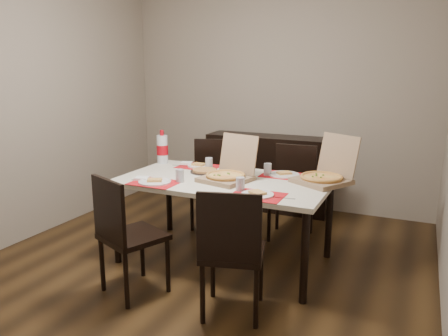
{
  "coord_description": "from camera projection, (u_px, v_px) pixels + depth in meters",
  "views": [
    {
      "loc": [
        1.65,
        -3.15,
        1.69
      ],
      "look_at": [
        0.13,
        0.19,
        0.85
      ],
      "focal_mm": 35.0,
      "sensor_mm": 36.0,
      "label": 1
    }
  ],
  "objects": [
    {
      "name": "dining_table",
      "position": [
        224.0,
        187.0,
        3.81
      ],
      "size": [
        1.8,
        1.0,
        0.75
      ],
      "color": "beige",
      "rests_on": "ground"
    },
    {
      "name": "napkin_loose",
      "position": [
        232.0,
        182.0,
        3.66
      ],
      "size": [
        0.15,
        0.16,
        0.02
      ],
      "primitive_type": "cube",
      "rotation": [
        0.0,
        0.0,
        1.07
      ],
      "color": "white",
      "rests_on": "dining_table"
    },
    {
      "name": "setting_far_right",
      "position": [
        280.0,
        173.0,
        3.91
      ],
      "size": [
        0.49,
        0.3,
        0.11
      ],
      "color": "red",
      "rests_on": "dining_table"
    },
    {
      "name": "chair_far_right",
      "position": [
        293.0,
        187.0,
        4.43
      ],
      "size": [
        0.45,
        0.45,
        0.93
      ],
      "color": "black",
      "rests_on": "ground"
    },
    {
      "name": "sideboard",
      "position": [
        268.0,
        172.0,
        5.32
      ],
      "size": [
        1.5,
        0.4,
        0.9
      ],
      "primitive_type": "cube",
      "color": "black",
      "rests_on": "ground"
    },
    {
      "name": "chair_far_left",
      "position": [
        212.0,
        179.0,
        4.78
      ],
      "size": [
        0.53,
        0.53,
        0.93
      ],
      "color": "black",
      "rests_on": "ground"
    },
    {
      "name": "ground",
      "position": [
        202.0,
        266.0,
        3.85
      ],
      "size": [
        3.8,
        4.0,
        0.02
      ],
      "primitive_type": "cube",
      "color": "#3B2712",
      "rests_on": "ground"
    },
    {
      "name": "dip_bowl",
      "position": [
        246.0,
        174.0,
        3.89
      ],
      "size": [
        0.15,
        0.15,
        0.03
      ],
      "primitive_type": "imported",
      "rotation": [
        0.0,
        0.0,
        -0.14
      ],
      "color": "white",
      "rests_on": "dining_table"
    },
    {
      "name": "room_walls",
      "position": [
        222.0,
        63.0,
        3.84
      ],
      "size": [
        3.84,
        4.02,
        2.62
      ],
      "color": "gray",
      "rests_on": "ground"
    },
    {
      "name": "faina_plate",
      "position": [
        204.0,
        171.0,
        4.03
      ],
      "size": [
        0.26,
        0.26,
        0.03
      ],
      "color": "black",
      "rests_on": "dining_table"
    },
    {
      "name": "setting_far_left",
      "position": [
        200.0,
        165.0,
        4.25
      ],
      "size": [
        0.47,
        0.3,
        0.11
      ],
      "color": "red",
      "rests_on": "dining_table"
    },
    {
      "name": "chair_near_right",
      "position": [
        232.0,
        248.0,
        2.93
      ],
      "size": [
        0.51,
        0.51,
        0.93
      ],
      "color": "black",
      "rests_on": "ground"
    },
    {
      "name": "chair_near_left",
      "position": [
        125.0,
        231.0,
        3.24
      ],
      "size": [
        0.55,
        0.55,
        0.93
      ],
      "color": "black",
      "rests_on": "ground"
    },
    {
      "name": "setting_near_right",
      "position": [
        253.0,
        192.0,
        3.33
      ],
      "size": [
        0.49,
        0.3,
        0.11
      ],
      "color": "red",
      "rests_on": "dining_table"
    },
    {
      "name": "pizza_box_right",
      "position": [
        324.0,
        176.0,
        3.66
      ],
      "size": [
        0.56,
        0.57,
        0.39
      ],
      "color": "#84684C",
      "rests_on": "dining_table"
    },
    {
      "name": "soda_bottle",
      "position": [
        162.0,
        149.0,
        4.41
      ],
      "size": [
        0.11,
        0.11,
        0.34
      ],
      "color": "silver",
      "rests_on": "dining_table"
    },
    {
      "name": "setting_near_left",
      "position": [
        159.0,
        180.0,
        3.68
      ],
      "size": [
        0.45,
        0.3,
        0.11
      ],
      "color": "red",
      "rests_on": "dining_table"
    },
    {
      "name": "pizza_box_center",
      "position": [
        228.0,
        174.0,
        3.74
      ],
      "size": [
        0.46,
        0.49,
        0.38
      ],
      "color": "#84684C",
      "rests_on": "dining_table"
    }
  ]
}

